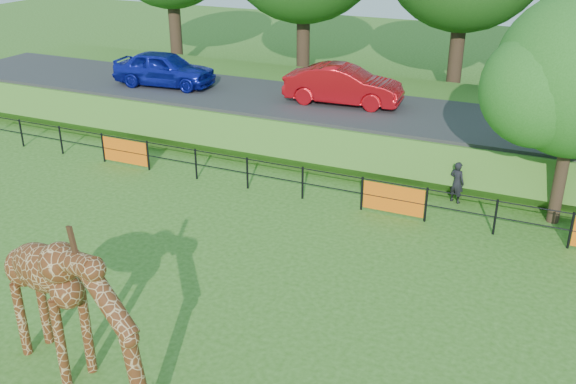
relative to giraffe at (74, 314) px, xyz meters
name	(u,v)px	position (x,y,z in m)	size (l,w,h in m)	color
ground	(159,336)	(0.51, 1.84, -1.58)	(90.00, 90.00, 0.00)	#346419
giraffe	(74,314)	(0.00, 0.00, 0.00)	(4.43, 0.81, 3.16)	#5A2B12
perimeter_fence	(303,183)	(0.51, 9.84, -1.03)	(28.07, 0.10, 1.10)	black
embankment	(373,116)	(0.51, 17.34, -0.93)	(40.00, 9.00, 1.30)	#346419
road	(363,109)	(0.51, 15.84, -0.22)	(40.00, 5.00, 0.12)	#2D2D30
car_blue	(164,69)	(-8.54, 15.51, 0.60)	(1.80, 4.49, 1.53)	#1621B8
car_red	(343,85)	(-0.43, 16.09, 0.61)	(1.62, 4.65, 1.53)	red
visitor	(457,182)	(5.06, 11.62, -0.90)	(0.50, 0.33, 1.37)	black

